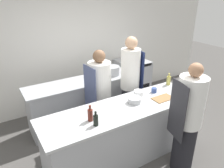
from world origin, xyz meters
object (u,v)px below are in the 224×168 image
at_px(bottle_vinegar, 169,80).
at_px(bowl_prep_small, 139,93).
at_px(bottle_wine, 180,85).
at_px(bowl_mixing_large, 135,100).
at_px(bottle_olive_oil, 96,120).
at_px(cup, 154,90).
at_px(chef_at_stove, 130,84).
at_px(chef_at_pass_far, 100,95).
at_px(chef_at_prep_near, 187,121).
at_px(oven_range, 132,79).
at_px(bottle_cooking_oil, 90,115).
at_px(stockpot, 112,70).

relative_size(bottle_vinegar, bowl_prep_small, 1.35).
xyz_separation_m(bottle_wine, bowl_mixing_large, (-0.95, 0.04, -0.06)).
distance_m(bottle_olive_oil, cup, 1.35).
distance_m(chef_at_stove, chef_at_pass_far, 0.62).
bearing_deg(cup, bowl_mixing_large, -166.72).
bearing_deg(chef_at_prep_near, oven_range, -4.82).
relative_size(bottle_vinegar, bottle_cooking_oil, 0.97).
xyz_separation_m(chef_at_prep_near, bottle_vinegar, (0.56, 0.95, 0.15)).
distance_m(oven_range, bowl_prep_small, 1.87).
xyz_separation_m(chef_at_prep_near, bowl_mixing_large, (-0.39, 0.72, 0.11)).
xyz_separation_m(chef_at_prep_near, chef_at_stove, (-0.01, 1.36, 0.06)).
distance_m(chef_at_prep_near, bottle_cooking_oil, 1.36).
bearing_deg(bottle_vinegar, bowl_mixing_large, -166.32).
distance_m(bottle_olive_oil, bottle_vinegar, 1.81).
relative_size(chef_at_stove, bottle_olive_oil, 8.77).
distance_m(chef_at_prep_near, bowl_mixing_large, 0.83).
xyz_separation_m(oven_range, bottle_vinegar, (-0.26, -1.45, 0.53)).
height_order(bowl_mixing_large, cup, bowl_mixing_large).
height_order(bottle_vinegar, bottle_wine, bottle_wine).
bearing_deg(bowl_prep_small, chef_at_prep_near, -78.73).
height_order(bowl_prep_small, stockpot, stockpot).
bearing_deg(bottle_wine, bowl_mixing_large, 177.71).
bearing_deg(chef_at_pass_far, bowl_prep_small, -146.89).
distance_m(bottle_olive_oil, bowl_mixing_large, 0.84).
relative_size(oven_range, chef_at_pass_far, 0.58).
bearing_deg(chef_at_stove, bottle_olive_oil, -47.85).
bearing_deg(bowl_prep_small, bottle_wine, -15.90).
bearing_deg(oven_range, stockpot, -151.64).
bearing_deg(bottle_olive_oil, cup, 15.16).
xyz_separation_m(chef_at_pass_far, bottle_wine, (1.17, -0.76, 0.21)).
xyz_separation_m(oven_range, chef_at_prep_near, (-0.81, -2.41, 0.38)).
xyz_separation_m(bottle_olive_oil, bottle_vinegar, (1.75, 0.47, 0.01)).
xyz_separation_m(bowl_mixing_large, stockpot, (0.33, 1.21, 0.05)).
bearing_deg(bottle_wine, chef_at_prep_near, -129.21).
bearing_deg(bottle_cooking_oil, bottle_vinegar, 10.55).
relative_size(chef_at_pass_far, cup, 18.04).
relative_size(bottle_olive_oil, bottle_cooking_oil, 0.89).
xyz_separation_m(bottle_wine, cup, (-0.44, 0.16, -0.06)).
relative_size(chef_at_pass_far, bowl_prep_small, 9.80).
distance_m(chef_at_stove, stockpot, 0.58).
relative_size(chef_at_stove, bowl_prep_small, 10.85).
bearing_deg(oven_range, bottle_wine, -98.51).
xyz_separation_m(chef_at_prep_near, bottle_wine, (0.56, 0.68, 0.17)).
bearing_deg(chef_at_stove, bowl_mixing_large, -25.00).
height_order(bottle_olive_oil, bowl_prep_small, bottle_olive_oil).
xyz_separation_m(chef_at_prep_near, chef_at_pass_far, (-0.61, 1.44, -0.05)).
height_order(chef_at_prep_near, bottle_vinegar, chef_at_prep_near).
bearing_deg(oven_range, bowl_mixing_large, -125.55).
height_order(bottle_wine, bottle_cooking_oil, bottle_wine).
relative_size(oven_range, cup, 10.44).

